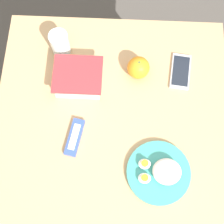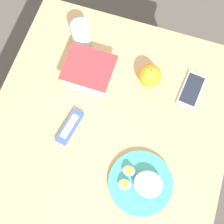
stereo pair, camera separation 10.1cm
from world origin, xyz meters
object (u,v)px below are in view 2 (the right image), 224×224
at_px(food_container, 89,71).
at_px(candy_bar, 70,127).
at_px(rice_plate, 142,183).
at_px(orange_fruit, 150,76).
at_px(cell_phone, 192,90).
at_px(drinking_glass, 81,34).

height_order(food_container, candy_bar, food_container).
relative_size(food_container, rice_plate, 0.81).
height_order(food_container, orange_fruit, orange_fruit).
distance_m(orange_fruit, cell_phone, 0.18).
distance_m(food_container, cell_phone, 0.41).
relative_size(cell_phone, drinking_glass, 1.47).
bearing_deg(rice_plate, cell_phone, 78.05).
relative_size(candy_bar, drinking_glass, 1.34).
bearing_deg(candy_bar, food_container, 90.30).
xyz_separation_m(food_container, rice_plate, (0.32, -0.34, -0.01)).
distance_m(rice_plate, candy_bar, 0.34).
relative_size(orange_fruit, cell_phone, 0.55).
xyz_separation_m(rice_plate, drinking_glass, (-0.40, 0.48, 0.03)).
relative_size(food_container, orange_fruit, 2.12).
distance_m(orange_fruit, candy_bar, 0.36).
bearing_deg(drinking_glass, food_container, -59.23).
height_order(food_container, rice_plate, food_container).
bearing_deg(food_container, candy_bar, -89.70).
xyz_separation_m(rice_plate, candy_bar, (-0.31, 0.12, -0.01)).
relative_size(orange_fruit, candy_bar, 0.60).
bearing_deg(cell_phone, candy_bar, -144.09).
xyz_separation_m(orange_fruit, candy_bar, (-0.23, -0.28, -0.03)).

